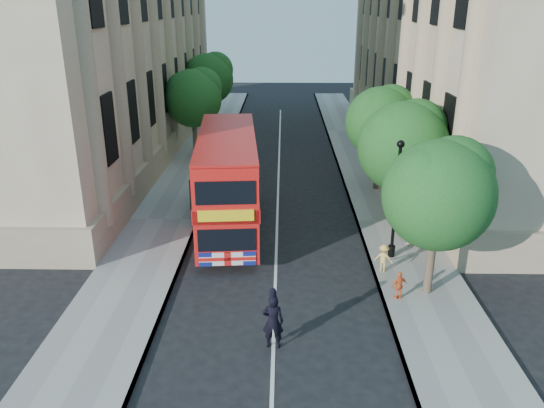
# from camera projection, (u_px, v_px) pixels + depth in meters

# --- Properties ---
(ground) EXTENTS (120.00, 120.00, 0.00)m
(ground) POSITION_uv_depth(u_px,v_px,m) (274.00, 339.00, 17.57)
(ground) COLOR black
(ground) RESTS_ON ground
(pavement_right) EXTENTS (3.50, 80.00, 0.12)m
(pavement_right) POSITION_uv_depth(u_px,v_px,m) (391.00, 222.00, 26.78)
(pavement_right) COLOR gray
(pavement_right) RESTS_ON ground
(pavement_left) EXTENTS (3.50, 80.00, 0.12)m
(pavement_left) POSITION_uv_depth(u_px,v_px,m) (165.00, 220.00, 27.00)
(pavement_left) COLOR gray
(pavement_left) RESTS_ON ground
(building_right) EXTENTS (12.00, 38.00, 18.00)m
(building_right) POSITION_uv_depth(u_px,v_px,m) (480.00, 25.00, 36.51)
(building_right) COLOR tan
(building_right) RESTS_ON ground
(building_left) EXTENTS (12.00, 38.00, 18.00)m
(building_left) POSITION_uv_depth(u_px,v_px,m) (83.00, 24.00, 37.05)
(building_left) COLOR tan
(building_left) RESTS_ON ground
(tree_right_near) EXTENTS (4.00, 4.00, 6.08)m
(tree_right_near) POSITION_uv_depth(u_px,v_px,m) (440.00, 189.00, 18.78)
(tree_right_near) COLOR #473828
(tree_right_near) RESTS_ON ground
(tree_right_mid) EXTENTS (4.20, 4.20, 6.37)m
(tree_right_mid) POSITION_uv_depth(u_px,v_px,m) (404.00, 142.00, 24.31)
(tree_right_mid) COLOR #473828
(tree_right_mid) RESTS_ON ground
(tree_right_far) EXTENTS (4.00, 4.00, 6.15)m
(tree_right_far) POSITION_uv_depth(u_px,v_px,m) (382.00, 118.00, 29.96)
(tree_right_far) COLOR #473828
(tree_right_far) RESTS_ON ground
(tree_left_far) EXTENTS (4.00, 4.00, 6.30)m
(tree_left_far) POSITION_uv_depth(u_px,v_px,m) (194.00, 95.00, 36.68)
(tree_left_far) COLOR #473828
(tree_left_far) RESTS_ON ground
(tree_left_back) EXTENTS (4.20, 4.20, 6.65)m
(tree_left_back) POSITION_uv_depth(u_px,v_px,m) (209.00, 76.00, 44.06)
(tree_left_back) COLOR #473828
(tree_left_back) RESTS_ON ground
(lamp_post) EXTENTS (0.32, 0.32, 5.16)m
(lamp_post) POSITION_uv_depth(u_px,v_px,m) (395.00, 205.00, 22.18)
(lamp_post) COLOR black
(lamp_post) RESTS_ON pavement_right
(double_decker_bus) EXTENTS (3.45, 10.14, 4.60)m
(double_decker_bus) POSITION_uv_depth(u_px,v_px,m) (228.00, 179.00, 25.32)
(double_decker_bus) COLOR red
(double_decker_bus) RESTS_ON ground
(box_van) EXTENTS (2.55, 5.37, 2.98)m
(box_van) POSITION_uv_depth(u_px,v_px,m) (222.00, 186.00, 27.71)
(box_van) COLOR black
(box_van) RESTS_ON ground
(police_constable) EXTENTS (0.71, 0.50, 1.88)m
(police_constable) POSITION_uv_depth(u_px,v_px,m) (273.00, 322.00, 16.85)
(police_constable) COLOR black
(police_constable) RESTS_ON ground
(woman_pedestrian) EXTENTS (1.00, 0.87, 1.76)m
(woman_pedestrian) POSITION_uv_depth(u_px,v_px,m) (410.00, 226.00, 23.92)
(woman_pedestrian) COLOR silver
(woman_pedestrian) RESTS_ON pavement_right
(child_a) EXTENTS (0.70, 0.47, 1.10)m
(child_a) POSITION_uv_depth(u_px,v_px,m) (399.00, 285.00, 19.55)
(child_a) COLOR orange
(child_a) RESTS_ON pavement_right
(child_b) EXTENTS (0.86, 0.67, 1.17)m
(child_b) POSITION_uv_depth(u_px,v_px,m) (384.00, 258.00, 21.57)
(child_b) COLOR #F7C054
(child_b) RESTS_ON pavement_right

